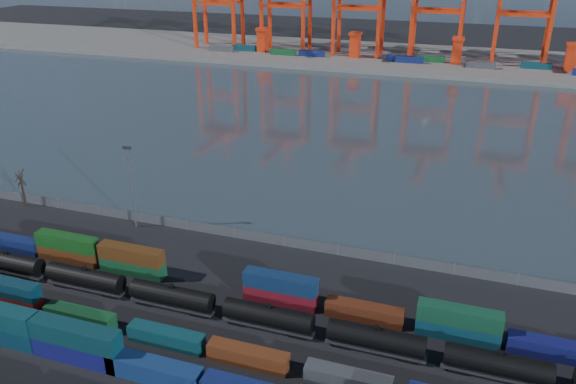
% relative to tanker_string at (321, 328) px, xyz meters
% --- Properties ---
extents(ground, '(700.00, 700.00, 0.00)m').
position_rel_tanker_string_xyz_m(ground, '(-13.34, -4.60, -2.11)').
color(ground, black).
rests_on(ground, ground).
extents(harbor_water, '(700.00, 700.00, 0.00)m').
position_rel_tanker_string_xyz_m(harbor_water, '(-13.34, 100.40, -2.10)').
color(harbor_water, '#2B383F').
rests_on(harbor_water, ground).
extents(far_quay, '(700.00, 70.00, 2.00)m').
position_rel_tanker_string_xyz_m(far_quay, '(-13.34, 205.40, -1.11)').
color(far_quay, '#514F4C').
rests_on(far_quay, ground).
extents(container_row_mid, '(139.71, 2.25, 4.80)m').
position_rel_tanker_string_xyz_m(container_row_mid, '(-22.97, -7.68, -0.71)').
color(container_row_mid, '#474A4C').
rests_on(container_row_mid, ground).
extents(container_row_north, '(140.58, 2.35, 5.00)m').
position_rel_tanker_string_xyz_m(container_row_north, '(-14.21, 6.58, -0.03)').
color(container_row_north, '#101954').
rests_on(container_row_north, ground).
extents(tanker_string, '(122.20, 2.94, 4.21)m').
position_rel_tanker_string_xyz_m(tanker_string, '(0.00, 0.00, 0.00)').
color(tanker_string, black).
rests_on(tanker_string, ground).
extents(waterfront_fence, '(160.12, 0.12, 2.20)m').
position_rel_tanker_string_xyz_m(waterfront_fence, '(-13.34, 23.40, -1.11)').
color(waterfront_fence, '#595B5E').
rests_on(waterfront_fence, ground).
extents(bare_tree, '(2.23, 2.28, 8.44)m').
position_rel_tanker_string_xyz_m(bare_tree, '(-70.41, 21.93, 2.11)').
color(bare_tree, black).
rests_on(bare_tree, ground).
extents(yard_light_mast, '(1.60, 0.40, 16.60)m').
position_rel_tanker_string_xyz_m(yard_light_mast, '(-43.34, 21.40, 7.19)').
color(yard_light_mast, slate).
rests_on(yard_light_mast, ground).
extents(quay_containers, '(172.58, 10.99, 2.60)m').
position_rel_tanker_string_xyz_m(quay_containers, '(-24.33, 190.87, 1.19)').
color(quay_containers, navy).
rests_on(quay_containers, far_quay).
extents(straddle_carriers, '(140.00, 7.00, 11.10)m').
position_rel_tanker_string_xyz_m(straddle_carriers, '(-15.84, 195.40, 5.71)').
color(straddle_carriers, red).
rests_on(straddle_carriers, far_quay).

